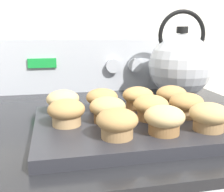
{
  "coord_description": "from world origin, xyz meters",
  "views": [
    {
      "loc": [
        -0.14,
        -0.3,
        1.11
      ],
      "look_at": [
        -0.01,
        0.29,
        0.97
      ],
      "focal_mm": 45.0,
      "sensor_mm": 36.0,
      "label": 1
    }
  ],
  "objects_px": {
    "muffin_r2_c1": "(102,99)",
    "tea_kettle": "(181,64)",
    "muffin_r1_c1": "(108,109)",
    "muffin_r2_c2": "(138,97)",
    "muffin_r1_c2": "(151,107)",
    "muffin_r0_c3": "(209,116)",
    "muffin_r1_c0": "(66,112)",
    "muffin_r2_c0": "(63,101)",
    "muffin_r1_c3": "(186,104)",
    "muffin_pan": "(129,126)",
    "muffin_r0_c1": "(117,123)",
    "muffin_r2_c3": "(171,96)",
    "muffin_r0_c2": "(164,119)"
  },
  "relations": [
    {
      "from": "muffin_r2_c1",
      "to": "tea_kettle",
      "type": "distance_m",
      "value": 0.33
    },
    {
      "from": "muffin_r0_c3",
      "to": "muffin_pan",
      "type": "bearing_deg",
      "value": 146.86
    },
    {
      "from": "muffin_r0_c3",
      "to": "muffin_r1_c2",
      "type": "relative_size",
      "value": 1.0
    },
    {
      "from": "muffin_r0_c3",
      "to": "muffin_r2_c3",
      "type": "xyz_separation_m",
      "value": [
        -0.0,
        0.17,
        0.0
      ]
    },
    {
      "from": "muffin_r0_c1",
      "to": "muffin_r1_c2",
      "type": "xyz_separation_m",
      "value": [
        0.09,
        0.08,
        0.0
      ]
    },
    {
      "from": "muffin_r1_c1",
      "to": "muffin_r1_c2",
      "type": "distance_m",
      "value": 0.09
    },
    {
      "from": "muffin_pan",
      "to": "muffin_r2_c1",
      "type": "height_order",
      "value": "muffin_r2_c1"
    },
    {
      "from": "tea_kettle",
      "to": "muffin_r1_c3",
      "type": "bearing_deg",
      "value": -112.64
    },
    {
      "from": "tea_kettle",
      "to": "muffin_pan",
      "type": "bearing_deg",
      "value": -131.67
    },
    {
      "from": "muffin_r2_c3",
      "to": "muffin_r2_c2",
      "type": "bearing_deg",
      "value": 177.43
    },
    {
      "from": "muffin_r0_c3",
      "to": "muffin_r1_c2",
      "type": "height_order",
      "value": "same"
    },
    {
      "from": "muffin_r1_c3",
      "to": "tea_kettle",
      "type": "bearing_deg",
      "value": 67.36
    },
    {
      "from": "muffin_r1_c2",
      "to": "tea_kettle",
      "type": "relative_size",
      "value": 0.28
    },
    {
      "from": "muffin_r0_c2",
      "to": "muffin_r1_c2",
      "type": "bearing_deg",
      "value": 87.04
    },
    {
      "from": "muffin_r2_c2",
      "to": "muffin_r1_c2",
      "type": "bearing_deg",
      "value": -89.58
    },
    {
      "from": "muffin_r1_c0",
      "to": "muffin_r1_c2",
      "type": "distance_m",
      "value": 0.17
    },
    {
      "from": "muffin_r1_c1",
      "to": "muffin_r2_c2",
      "type": "relative_size",
      "value": 1.0
    },
    {
      "from": "muffin_pan",
      "to": "muffin_r0_c1",
      "type": "xyz_separation_m",
      "value": [
        -0.05,
        -0.08,
        0.04
      ]
    },
    {
      "from": "muffin_r1_c1",
      "to": "muffin_r2_c3",
      "type": "height_order",
      "value": "same"
    },
    {
      "from": "muffin_pan",
      "to": "muffin_r2_c0",
      "type": "bearing_deg",
      "value": 146.88
    },
    {
      "from": "muffin_r1_c1",
      "to": "muffin_r1_c0",
      "type": "bearing_deg",
      "value": -178.1
    },
    {
      "from": "muffin_r1_c1",
      "to": "tea_kettle",
      "type": "distance_m",
      "value": 0.39
    },
    {
      "from": "muffin_pan",
      "to": "muffin_r0_c3",
      "type": "distance_m",
      "value": 0.16
    },
    {
      "from": "muffin_r0_c3",
      "to": "tea_kettle",
      "type": "height_order",
      "value": "tea_kettle"
    },
    {
      "from": "muffin_r0_c3",
      "to": "muffin_r2_c0",
      "type": "xyz_separation_m",
      "value": [
        -0.26,
        0.17,
        0.0
      ]
    },
    {
      "from": "muffin_r0_c2",
      "to": "muffin_r1_c0",
      "type": "height_order",
      "value": "same"
    },
    {
      "from": "muffin_pan",
      "to": "muffin_r1_c0",
      "type": "height_order",
      "value": "muffin_r1_c0"
    },
    {
      "from": "muffin_pan",
      "to": "muffin_r2_c3",
      "type": "bearing_deg",
      "value": 32.93
    },
    {
      "from": "muffin_r1_c3",
      "to": "muffin_r2_c2",
      "type": "relative_size",
      "value": 1.0
    },
    {
      "from": "muffin_r2_c3",
      "to": "muffin_r1_c1",
      "type": "bearing_deg",
      "value": -154.82
    },
    {
      "from": "muffin_pan",
      "to": "muffin_r1_c2",
      "type": "height_order",
      "value": "muffin_r1_c2"
    },
    {
      "from": "muffin_r1_c2",
      "to": "muffin_r2_c0",
      "type": "relative_size",
      "value": 1.0
    },
    {
      "from": "muffin_r1_c1",
      "to": "muffin_r2_c2",
      "type": "height_order",
      "value": "same"
    },
    {
      "from": "muffin_r0_c2",
      "to": "muffin_r2_c2",
      "type": "xyz_separation_m",
      "value": [
        0.0,
        0.17,
        0.0
      ]
    },
    {
      "from": "muffin_pan",
      "to": "muffin_r2_c2",
      "type": "bearing_deg",
      "value": 62.64
    },
    {
      "from": "muffin_pan",
      "to": "muffin_r1_c2",
      "type": "xyz_separation_m",
      "value": [
        0.05,
        -0.0,
        0.04
      ]
    },
    {
      "from": "muffin_pan",
      "to": "muffin_r2_c2",
      "type": "relative_size",
      "value": 5.24
    },
    {
      "from": "muffin_r2_c2",
      "to": "tea_kettle",
      "type": "bearing_deg",
      "value": 43.04
    },
    {
      "from": "muffin_r1_c3",
      "to": "muffin_r0_c1",
      "type": "bearing_deg",
      "value": -153.15
    },
    {
      "from": "muffin_pan",
      "to": "muffin_r2_c3",
      "type": "xyz_separation_m",
      "value": [
        0.13,
        0.08,
        0.04
      ]
    },
    {
      "from": "muffin_r1_c0",
      "to": "muffin_r2_c0",
      "type": "bearing_deg",
      "value": 92.0
    },
    {
      "from": "muffin_r0_c3",
      "to": "muffin_r1_c1",
      "type": "relative_size",
      "value": 1.0
    },
    {
      "from": "muffin_r0_c1",
      "to": "muffin_r1_c0",
      "type": "xyz_separation_m",
      "value": [
        -0.08,
        0.08,
        0.0
      ]
    },
    {
      "from": "muffin_r0_c2",
      "to": "tea_kettle",
      "type": "height_order",
      "value": "tea_kettle"
    },
    {
      "from": "muffin_r0_c3",
      "to": "muffin_r1_c3",
      "type": "relative_size",
      "value": 1.0
    },
    {
      "from": "muffin_r2_c1",
      "to": "muffin_r2_c3",
      "type": "xyz_separation_m",
      "value": [
        0.17,
        -0.0,
        0.0
      ]
    },
    {
      "from": "muffin_pan",
      "to": "tea_kettle",
      "type": "xyz_separation_m",
      "value": [
        0.24,
        0.26,
        0.09
      ]
    },
    {
      "from": "muffin_r1_c1",
      "to": "muffin_r1_c2",
      "type": "relative_size",
      "value": 1.0
    },
    {
      "from": "muffin_r1_c1",
      "to": "muffin_r2_c1",
      "type": "bearing_deg",
      "value": 87.92
    },
    {
      "from": "muffin_r1_c2",
      "to": "muffin_r2_c3",
      "type": "xyz_separation_m",
      "value": [
        0.08,
        0.08,
        0.0
      ]
    }
  ]
}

